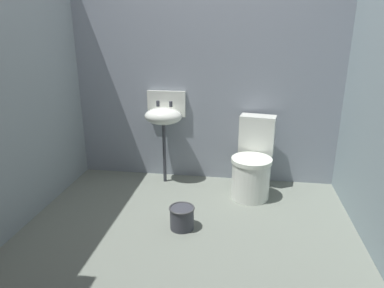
{
  "coord_description": "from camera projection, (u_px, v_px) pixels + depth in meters",
  "views": [
    {
      "loc": [
        0.41,
        -2.46,
        1.64
      ],
      "look_at": [
        0.0,
        0.3,
        0.7
      ],
      "focal_mm": 32.48,
      "sensor_mm": 36.0,
      "label": 1
    }
  ],
  "objects": [
    {
      "name": "wall_back",
      "position": [
        205.0,
        76.0,
        3.7
      ],
      "size": [
        3.24,
        0.1,
        2.29
      ],
      "primitive_type": "cube",
      "color": "#8C94A1",
      "rests_on": "ground"
    },
    {
      "name": "bucket",
      "position": [
        182.0,
        217.0,
        2.96
      ],
      "size": [
        0.22,
        0.22,
        0.2
      ],
      "color": "#383A42",
      "rests_on": "ground"
    },
    {
      "name": "toilet_near_wall",
      "position": [
        253.0,
        164.0,
        3.51
      ],
      "size": [
        0.47,
        0.65,
        0.78
      ],
      "rotation": [
        0.0,
        0.0,
        2.97
      ],
      "color": "white",
      "rests_on": "ground"
    },
    {
      "name": "sink",
      "position": [
        164.0,
        115.0,
        3.69
      ],
      "size": [
        0.42,
        0.35,
        0.99
      ],
      "color": "#383A42",
      "rests_on": "ground"
    },
    {
      "name": "ground_plane",
      "position": [
        187.0,
        239.0,
        2.9
      ],
      "size": [
        3.24,
        2.83,
        0.08
      ],
      "primitive_type": "cube",
      "color": "slate"
    },
    {
      "name": "wall_left",
      "position": [
        10.0,
        91.0,
        2.82
      ],
      "size": [
        0.1,
        2.63,
        2.29
      ],
      "primitive_type": "cube",
      "color": "#89979C",
      "rests_on": "ground"
    }
  ]
}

